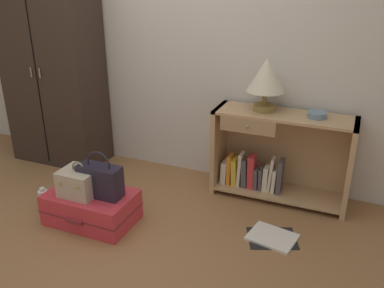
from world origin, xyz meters
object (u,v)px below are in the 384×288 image
(bowl, at_px, (317,115))
(wardrobe, at_px, (53,67))
(bottle, at_px, (44,199))
(table_lamp, at_px, (266,77))
(open_book_on_floor, at_px, (272,237))
(train_case, at_px, (80,182))
(handbag, at_px, (100,180))
(bookshelf, at_px, (274,157))
(suitcase_large, at_px, (92,207))

(bowl, bearing_deg, wardrobe, -178.82)
(bottle, bearing_deg, wardrobe, 119.59)
(table_lamp, bearing_deg, open_book_on_floor, -67.17)
(wardrobe, height_order, bowl, wardrobe)
(train_case, bearing_deg, wardrobe, 135.18)
(handbag, bearing_deg, bottle, 179.94)
(table_lamp, height_order, open_book_on_floor, table_lamp)
(table_lamp, bearing_deg, bottle, -149.11)
(wardrobe, xyz_separation_m, bookshelf, (2.16, 0.06, -0.58))
(handbag, bearing_deg, bowl, 33.26)
(suitcase_large, bearing_deg, table_lamp, 41.18)
(suitcase_large, xyz_separation_m, bottle, (-0.48, 0.01, -0.04))
(bookshelf, height_order, handbag, bookshelf)
(train_case, xyz_separation_m, open_book_on_floor, (1.40, 0.34, -0.33))
(table_lamp, relative_size, bottle, 2.39)
(bottle, relative_size, open_book_on_floor, 0.42)
(bookshelf, distance_m, open_book_on_floor, 0.73)
(wardrobe, height_order, train_case, wardrobe)
(wardrobe, height_order, bookshelf, wardrobe)
(table_lamp, distance_m, suitcase_large, 1.69)
(table_lamp, relative_size, suitcase_large, 0.64)
(bookshelf, bearing_deg, table_lamp, 176.63)
(wardrobe, distance_m, bookshelf, 2.24)
(bowl, bearing_deg, open_book_on_floor, -104.06)
(wardrobe, xyz_separation_m, table_lamp, (2.04, 0.07, 0.09))
(bowl, relative_size, bottle, 0.82)
(wardrobe, xyz_separation_m, open_book_on_floor, (2.31, -0.56, -0.93))
(table_lamp, distance_m, train_case, 1.64)
(bookshelf, height_order, bowl, bowl)
(bowl, xyz_separation_m, train_case, (-1.55, -0.96, -0.43))
(handbag, xyz_separation_m, bottle, (-0.58, 0.00, -0.29))
(open_book_on_floor, bearing_deg, bowl, 75.94)
(bowl, bearing_deg, suitcase_large, -148.23)
(bookshelf, distance_m, handbag, 1.43)
(table_lamp, bearing_deg, train_case, -139.32)
(bookshelf, relative_size, handbag, 3.13)
(wardrobe, relative_size, suitcase_large, 2.82)
(wardrobe, height_order, table_lamp, wardrobe)
(open_book_on_floor, bearing_deg, train_case, -166.22)
(wardrobe, height_order, handbag, wardrobe)
(bookshelf, xyz_separation_m, suitcase_large, (-1.19, -0.93, -0.24))
(table_lamp, bearing_deg, wardrobe, -178.17)
(bookshelf, bearing_deg, train_case, -142.34)
(train_case, relative_size, handbag, 0.75)
(wardrobe, distance_m, bottle, 1.31)
(train_case, height_order, open_book_on_floor, train_case)
(handbag, bearing_deg, suitcase_large, -174.82)
(table_lamp, relative_size, bowl, 2.92)
(suitcase_large, bearing_deg, bottle, 178.88)
(table_lamp, relative_size, train_case, 1.57)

